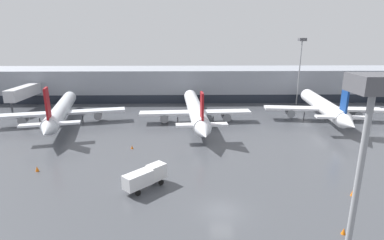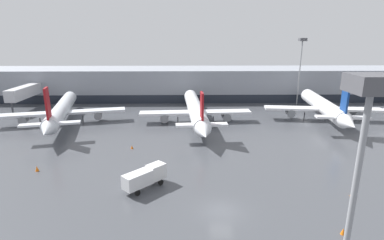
% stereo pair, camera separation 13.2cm
% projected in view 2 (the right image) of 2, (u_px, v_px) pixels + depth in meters
% --- Properties ---
extents(ground_plane, '(320.00, 320.00, 0.00)m').
position_uv_depth(ground_plane, '(221.00, 211.00, 32.29)').
color(ground_plane, '#424449').
extents(terminal_building, '(160.00, 29.42, 9.00)m').
position_uv_depth(terminal_building, '(198.00, 83.00, 90.69)').
color(terminal_building, gray).
rests_on(terminal_building, ground_plane).
extents(parked_jet_0, '(25.65, 32.98, 10.30)m').
position_uv_depth(parked_jet_0, '(324.00, 107.00, 66.35)').
color(parked_jet_0, white).
rests_on(parked_jet_0, ground_plane).
extents(parked_jet_1, '(26.51, 34.96, 9.76)m').
position_uv_depth(parked_jet_1, '(61.00, 110.00, 63.85)').
color(parked_jet_1, silver).
rests_on(parked_jet_1, ground_plane).
extents(parked_jet_3, '(24.36, 37.93, 8.93)m').
position_uv_depth(parked_jet_3, '(195.00, 110.00, 65.21)').
color(parked_jet_3, silver).
rests_on(parked_jet_3, ground_plane).
extents(service_truck_2, '(5.20, 5.27, 2.62)m').
position_uv_depth(service_truck_2, '(145.00, 177.00, 36.81)').
color(service_truck_2, silver).
rests_on(service_truck_2, ground_plane).
extents(traffic_cone_0, '(0.42, 0.42, 0.73)m').
position_uv_depth(traffic_cone_0, '(352.00, 193.00, 35.29)').
color(traffic_cone_0, orange).
rests_on(traffic_cone_0, ground_plane).
extents(traffic_cone_1, '(0.48, 0.48, 0.77)m').
position_uv_depth(traffic_cone_1, '(37.00, 169.00, 41.82)').
color(traffic_cone_1, orange).
rests_on(traffic_cone_1, ground_plane).
extents(traffic_cone_2, '(0.42, 0.42, 0.57)m').
position_uv_depth(traffic_cone_2, '(132.00, 147.00, 50.24)').
color(traffic_cone_2, orange).
rests_on(traffic_cone_2, ground_plane).
extents(traffic_cone_3, '(0.44, 0.44, 0.64)m').
position_uv_depth(traffic_cone_3, '(343.00, 231.00, 28.45)').
color(traffic_cone_3, orange).
rests_on(traffic_cone_3, ground_plane).
extents(apron_light_mast_1, '(1.80, 1.80, 16.65)m').
position_uv_depth(apron_light_mast_1, '(362.00, 148.00, 13.64)').
color(apron_light_mast_1, gray).
rests_on(apron_light_mast_1, ground_plane).
extents(apron_light_mast_2, '(1.80, 1.80, 17.80)m').
position_uv_depth(apron_light_mast_2, '(301.00, 52.00, 78.90)').
color(apron_light_mast_2, gray).
rests_on(apron_light_mast_2, ground_plane).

